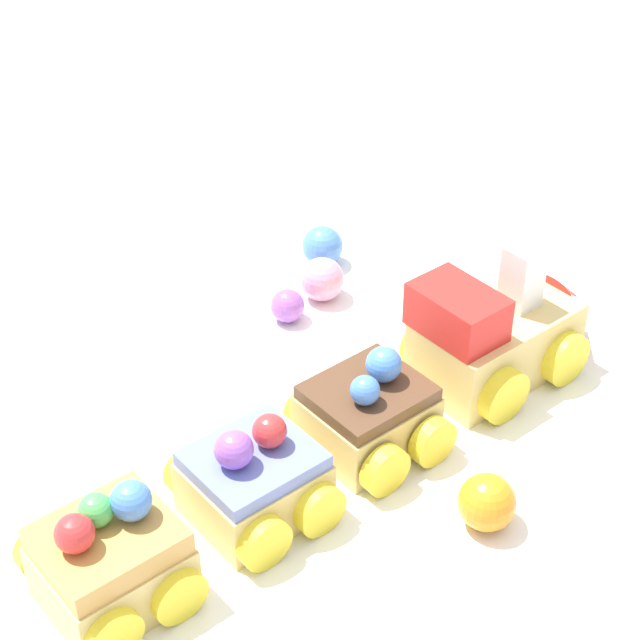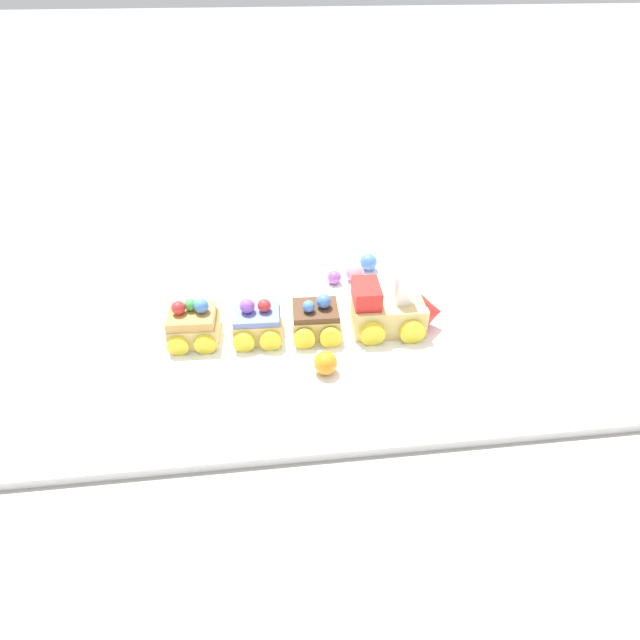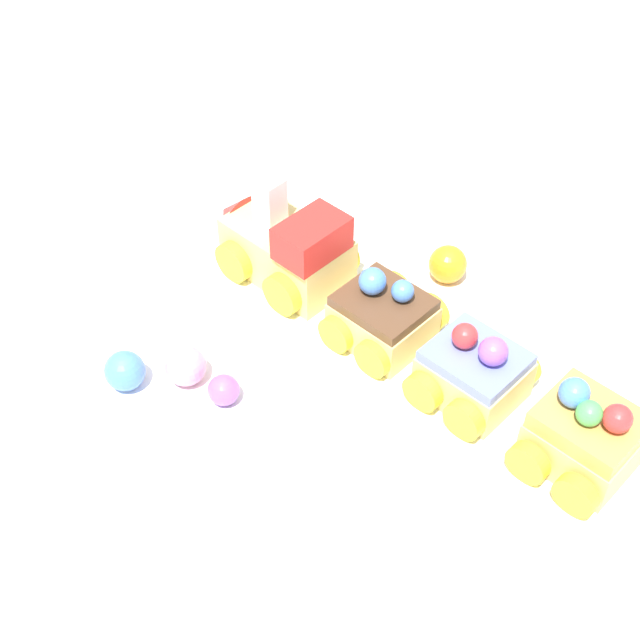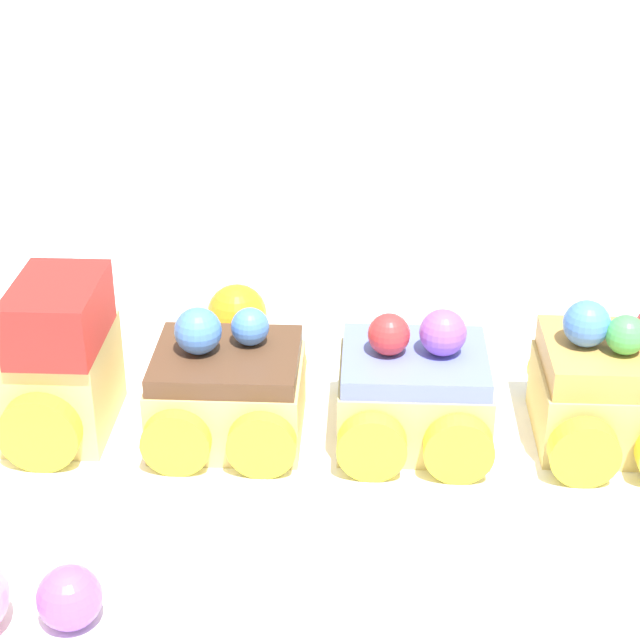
{
  "view_description": "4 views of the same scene",
  "coord_description": "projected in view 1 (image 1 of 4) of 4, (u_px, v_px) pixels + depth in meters",
  "views": [
    {
      "loc": [
        -0.31,
        -0.33,
        0.43
      ],
      "look_at": [
        0.0,
        0.03,
        0.09
      ],
      "focal_mm": 60.0,
      "sensor_mm": 36.0,
      "label": 1
    },
    {
      "loc": [
        -0.05,
        -0.56,
        0.45
      ],
      "look_at": [
        0.01,
        -0.02,
        0.04
      ],
      "focal_mm": 28.0,
      "sensor_mm": 36.0,
      "label": 2
    },
    {
      "loc": [
        -0.27,
        0.38,
        0.5
      ],
      "look_at": [
        0.04,
        0.03,
        0.03
      ],
      "focal_mm": 50.0,
      "sensor_mm": 36.0,
      "label": 3
    },
    {
      "loc": [
        -0.04,
        0.41,
        0.28
      ],
      "look_at": [
        -0.03,
        -0.04,
        0.05
      ],
      "focal_mm": 60.0,
      "sensor_mm": 36.0,
      "label": 4
    }
  ],
  "objects": [
    {
      "name": "ground_plane",
      "position": [
        353.0,
        465.0,
        0.62
      ],
      "size": [
        10.0,
        10.0,
        0.0
      ],
      "primitive_type": "plane",
      "color": "gray"
    },
    {
      "name": "display_board",
      "position": [
        353.0,
        458.0,
        0.62
      ],
      "size": [
        0.77,
        0.43,
        0.01
      ],
      "primitive_type": "cube",
      "color": "white",
      "rests_on": "ground_plane"
    },
    {
      "name": "cake_train_locomotive",
      "position": [
        504.0,
        332.0,
        0.66
      ],
      "size": [
        0.13,
        0.08,
        0.08
      ],
      "rotation": [
        0.0,
        0.0,
        -0.03
      ],
      "color": "#E5C675",
      "rests_on": "display_board"
    },
    {
      "name": "cake_car_chocolate",
      "position": [
        370.0,
        416.0,
        0.6
      ],
      "size": [
        0.07,
        0.08,
        0.06
      ],
      "rotation": [
        0.0,
        0.0,
        -0.03
      ],
      "color": "#E5C675",
      "rests_on": "display_board"
    },
    {
      "name": "cake_car_blueberry",
      "position": [
        253.0,
        481.0,
        0.56
      ],
      "size": [
        0.07,
        0.08,
        0.06
      ],
      "rotation": [
        0.0,
        0.0,
        -0.03
      ],
      "color": "#E5C675",
      "rests_on": "display_board"
    },
    {
      "name": "cake_car_caramel",
      "position": [
        107.0,
        558.0,
        0.51
      ],
      "size": [
        0.07,
        0.08,
        0.07
      ],
      "rotation": [
        0.0,
        0.0,
        -0.03
      ],
      "color": "#E5C675",
      "rests_on": "display_board"
    },
    {
      "name": "gumball_purple",
      "position": [
        287.0,
        306.0,
        0.71
      ],
      "size": [
        0.02,
        0.02,
        0.02
      ],
      "primitive_type": "sphere",
      "color": "#9956C6",
      "rests_on": "display_board"
    },
    {
      "name": "gumball_pink",
      "position": [
        322.0,
        279.0,
        0.73
      ],
      "size": [
        0.03,
        0.03,
        0.03
      ],
      "primitive_type": "sphere",
      "color": "pink",
      "rests_on": "display_board"
    },
    {
      "name": "gumball_orange",
      "position": [
        487.0,
        502.0,
        0.56
      ],
      "size": [
        0.03,
        0.03,
        0.03
      ],
      "primitive_type": "sphere",
      "color": "orange",
      "rests_on": "display_board"
    },
    {
      "name": "gumball_blue",
      "position": [
        322.0,
        246.0,
        0.76
      ],
      "size": [
        0.03,
        0.03,
        0.03
      ],
      "primitive_type": "sphere",
      "color": "#4C84E0",
      "rests_on": "display_board"
    }
  ]
}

